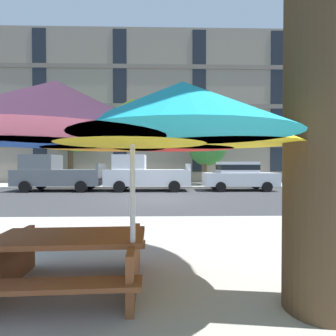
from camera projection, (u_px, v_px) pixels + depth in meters
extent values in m
plane|color=#38383A|center=(158.00, 199.00, 11.85)|extent=(120.00, 120.00, 0.00)
cube|color=#B2ADA3|center=(143.00, 305.00, 2.85)|extent=(56.00, 9.00, 0.12)
cube|color=#B2ADA3|center=(159.00, 185.00, 18.65)|extent=(56.00, 3.60, 0.12)
cube|color=gray|center=(160.00, 119.00, 26.74)|extent=(38.94, 12.00, 12.80)
cube|color=#6B6056|center=(160.00, 145.00, 20.75)|extent=(38.16, 0.08, 0.36)
cube|color=#6B6056|center=(160.00, 106.00, 20.70)|extent=(38.16, 0.08, 0.36)
cube|color=#6B6056|center=(160.00, 66.00, 20.65)|extent=(38.16, 0.08, 0.36)
cube|color=black|center=(39.00, 100.00, 20.49)|extent=(1.10, 0.06, 11.60)
cube|color=black|center=(120.00, 101.00, 20.63)|extent=(1.10, 0.06, 11.60)
cube|color=black|center=(199.00, 101.00, 20.78)|extent=(1.10, 0.06, 11.60)
cube|color=black|center=(277.00, 102.00, 20.92)|extent=(1.10, 0.06, 11.60)
cube|color=slate|center=(60.00, 177.00, 15.40)|extent=(5.10, 1.90, 0.96)
cube|color=slate|center=(42.00, 162.00, 15.36)|extent=(1.90, 1.75, 0.90)
cube|color=slate|center=(101.00, 167.00, 15.45)|extent=(0.16, 1.75, 0.36)
cylinder|color=black|center=(91.00, 184.00, 16.40)|extent=(0.68, 0.22, 0.68)
cylinder|color=black|center=(81.00, 187.00, 14.50)|extent=(0.68, 0.22, 0.68)
cylinder|color=black|center=(41.00, 184.00, 16.33)|extent=(0.68, 0.22, 0.68)
cylinder|color=black|center=(25.00, 187.00, 14.43)|extent=(0.68, 0.22, 0.68)
cube|color=silver|center=(148.00, 177.00, 15.52)|extent=(5.10, 1.90, 0.96)
cube|color=silver|center=(130.00, 162.00, 15.48)|extent=(1.90, 1.75, 0.90)
cube|color=silver|center=(188.00, 167.00, 15.57)|extent=(0.16, 1.75, 0.36)
cylinder|color=black|center=(173.00, 184.00, 16.51)|extent=(0.68, 0.22, 0.68)
cylinder|color=black|center=(174.00, 186.00, 14.61)|extent=(0.68, 0.22, 0.68)
cylinder|color=black|center=(124.00, 184.00, 16.44)|extent=(0.68, 0.22, 0.68)
cylinder|color=black|center=(119.00, 187.00, 14.54)|extent=(0.68, 0.22, 0.68)
cube|color=silver|center=(239.00, 179.00, 15.65)|extent=(4.40, 1.76, 0.80)
cube|color=silver|center=(237.00, 167.00, 15.63)|extent=(2.30, 1.55, 0.68)
cube|color=black|center=(237.00, 167.00, 15.63)|extent=(2.32, 1.57, 0.32)
cylinder|color=black|center=(256.00, 184.00, 16.57)|extent=(0.60, 0.22, 0.60)
cylinder|color=black|center=(267.00, 187.00, 14.81)|extent=(0.60, 0.22, 0.60)
cylinder|color=black|center=(214.00, 184.00, 16.50)|extent=(0.60, 0.22, 0.60)
cylinder|color=black|center=(221.00, 187.00, 14.75)|extent=(0.60, 0.22, 0.60)
cylinder|color=#4C3823|center=(71.00, 166.00, 18.86)|extent=(0.40, 0.40, 3.01)
sphere|color=#2D702D|center=(73.00, 132.00, 19.18)|extent=(3.03, 3.03, 3.03)
sphere|color=#2D702D|center=(71.00, 128.00, 18.62)|extent=(2.83, 2.83, 2.83)
sphere|color=#2D702D|center=(70.00, 132.00, 19.00)|extent=(2.26, 2.26, 2.26)
sphere|color=#2D702D|center=(76.00, 133.00, 19.15)|extent=(2.97, 2.97, 2.97)
cylinder|color=brown|center=(204.00, 171.00, 18.38)|extent=(0.37, 0.37, 2.18)
sphere|color=#2D702D|center=(206.00, 137.00, 18.37)|extent=(2.46, 2.46, 2.46)
sphere|color=#2D702D|center=(207.00, 147.00, 18.70)|extent=(2.81, 2.81, 2.81)
sphere|color=#2D702D|center=(206.00, 139.00, 18.21)|extent=(1.75, 1.75, 1.75)
sphere|color=#2D702D|center=(207.00, 144.00, 18.29)|extent=(2.05, 2.05, 2.05)
cylinder|color=silver|center=(133.00, 209.00, 2.83)|extent=(0.06, 0.06, 2.29)
cone|color=yellow|center=(220.00, 125.00, 2.84)|extent=(1.72, 1.72, 0.42)
cone|color=red|center=(173.00, 134.00, 3.68)|extent=(1.72, 1.72, 0.42)
cone|color=orange|center=(105.00, 134.00, 3.66)|extent=(1.72, 1.72, 0.42)
cone|color=blue|center=(43.00, 125.00, 2.80)|extent=(1.72, 1.72, 0.42)
cone|color=#E5668C|center=(56.00, 108.00, 1.96)|extent=(1.72, 1.72, 0.42)
cone|color=#199EB2|center=(183.00, 109.00, 1.98)|extent=(1.72, 1.72, 0.42)
cone|color=yellow|center=(132.00, 121.00, 2.82)|extent=(1.65, 1.65, 0.50)
cube|color=brown|center=(71.00, 237.00, 3.12)|extent=(1.83, 0.87, 0.06)
cube|color=brown|center=(51.00, 286.00, 2.51)|extent=(1.81, 0.35, 0.05)
cube|color=brown|center=(84.00, 245.00, 3.74)|extent=(1.81, 0.35, 0.05)
cube|color=brown|center=(134.00, 266.00, 3.18)|extent=(0.14, 1.40, 0.74)
cube|color=brown|center=(5.00, 269.00, 3.08)|extent=(0.14, 1.40, 0.74)
cylinder|color=#4C3823|center=(318.00, 106.00, 2.62)|extent=(0.66, 0.66, 4.50)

